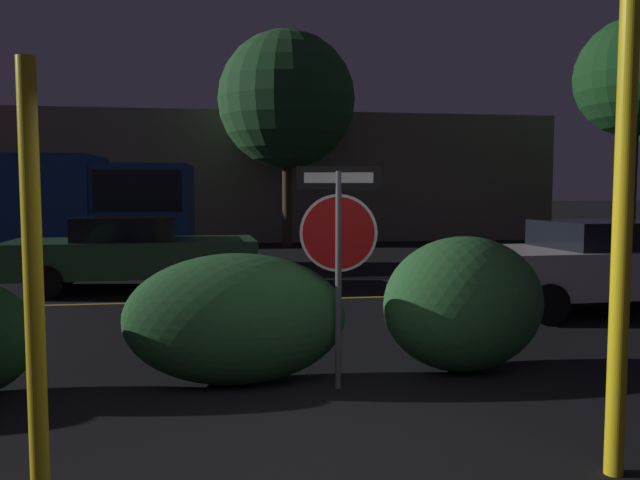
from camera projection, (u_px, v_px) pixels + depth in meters
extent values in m
plane|color=black|center=(324.00, 470.00, 4.26)|extent=(260.00, 260.00, 0.00)
cube|color=gold|center=(265.00, 300.00, 11.00)|extent=(43.55, 0.12, 0.01)
cylinder|color=#4C4C51|center=(338.00, 281.00, 5.96)|extent=(0.06, 0.06, 2.10)
cylinder|color=white|center=(338.00, 233.00, 5.92)|extent=(0.73, 0.15, 0.74)
cylinder|color=#B71414|center=(338.00, 233.00, 5.92)|extent=(0.68, 0.15, 0.69)
cube|color=black|center=(339.00, 178.00, 5.88)|extent=(0.79, 0.18, 0.22)
cube|color=white|center=(339.00, 178.00, 5.88)|extent=(0.65, 0.16, 0.10)
cylinder|color=yellow|center=(34.00, 284.00, 3.74)|extent=(0.11, 0.11, 2.69)
cylinder|color=yellow|center=(623.00, 209.00, 4.07)|extent=(0.13, 0.13, 3.58)
ellipsoid|color=#285B2D|center=(236.00, 319.00, 6.12)|extent=(2.19, 0.90, 1.30)
ellipsoid|color=#2D6633|center=(464.00, 304.00, 6.57)|extent=(1.73, 1.07, 1.44)
cube|color=#335B38|center=(135.00, 257.00, 12.19)|extent=(4.75, 2.12, 0.68)
cube|color=black|center=(126.00, 228.00, 12.12)|extent=(1.95, 1.71, 0.45)
cylinder|color=black|center=(209.00, 267.00, 13.38)|extent=(0.61, 0.23, 0.60)
cylinder|color=black|center=(211.00, 278.00, 11.62)|extent=(0.61, 0.23, 0.60)
cylinder|color=black|center=(66.00, 270.00, 12.81)|extent=(0.61, 0.23, 0.60)
cylinder|color=black|center=(46.00, 283.00, 11.05)|extent=(0.61, 0.23, 0.60)
sphere|color=#F4EFCC|center=(252.00, 250.00, 13.22)|extent=(0.14, 0.14, 0.14)
sphere|color=#F4EFCC|center=(258.00, 256.00, 12.08)|extent=(0.14, 0.14, 0.14)
cube|color=silver|center=(593.00, 270.00, 10.05)|extent=(4.41, 2.13, 0.70)
cube|color=black|center=(601.00, 234.00, 10.03)|extent=(1.80, 1.74, 0.43)
cylinder|color=black|center=(548.00, 304.00, 8.92)|extent=(0.61, 0.23, 0.60)
cylinder|color=black|center=(489.00, 285.00, 10.74)|extent=(0.61, 0.23, 0.60)
cylinder|color=black|center=(627.00, 281.00, 11.24)|extent=(0.61, 0.23, 0.60)
sphere|color=#F4EFCC|center=(482.00, 276.00, 9.05)|extent=(0.14, 0.14, 0.14)
sphere|color=#F4EFCC|center=(450.00, 266.00, 10.23)|extent=(0.14, 0.14, 0.14)
cube|color=navy|center=(146.00, 208.00, 15.72)|extent=(2.31, 2.34, 2.19)
cube|color=black|center=(145.00, 191.00, 15.69)|extent=(2.09, 2.38, 0.96)
cube|color=navy|center=(22.00, 204.00, 15.37)|extent=(3.74, 2.52, 2.40)
cylinder|color=black|center=(151.00, 247.00, 16.95)|extent=(0.85, 0.30, 0.84)
cylinder|color=black|center=(136.00, 255.00, 14.65)|extent=(0.85, 0.30, 0.84)
cylinder|color=black|center=(14.00, 248.00, 16.53)|extent=(0.85, 0.30, 0.84)
cylinder|color=#422D1E|center=(631.00, 187.00, 19.40)|extent=(0.32, 0.32, 4.14)
sphere|color=#19471E|center=(635.00, 77.00, 19.14)|extent=(3.63, 3.63, 3.63)
cylinder|color=#422D1E|center=(287.00, 199.00, 21.57)|extent=(0.32, 0.32, 3.37)
sphere|color=#235128|center=(287.00, 100.00, 21.32)|extent=(4.68, 4.68, 4.68)
cube|color=#7A6B5B|center=(224.00, 178.00, 25.09)|extent=(26.15, 4.06, 4.95)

